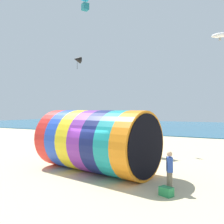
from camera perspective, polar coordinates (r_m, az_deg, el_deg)
name	(u,v)px	position (r m, az deg, el deg)	size (l,w,h in m)	color
ground_plane	(98,176)	(13.42, -3.22, -14.39)	(120.00, 120.00, 0.00)	beige
sea	(206,127)	(52.29, 20.67, -3.25)	(120.00, 40.00, 0.10)	#236084
giant_inflatable_tube	(95,141)	(14.03, -3.80, -6.62)	(7.18, 4.60, 3.42)	red
kite_handler	(170,171)	(11.09, 13.02, -12.99)	(0.35, 0.42, 1.69)	#726651
kite_white_parafoil	(220,35)	(17.85, 23.44, 15.81)	(1.05, 0.45, 0.51)	white
kite_black_delta	(77,60)	(25.93, -7.96, 11.80)	(1.00, 1.01, 1.35)	black
kite_cyan_box	(85,2)	(26.85, -6.14, 23.74)	(0.82, 0.82, 1.72)	#2DB2C6
cooler_box	(166,191)	(10.68, 12.30, -17.33)	(0.52, 0.36, 0.36)	#268C4C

